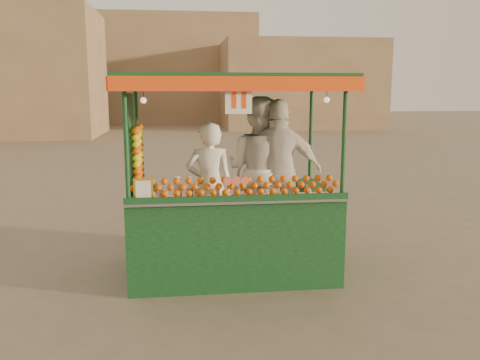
{
  "coord_description": "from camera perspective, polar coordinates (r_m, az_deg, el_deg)",
  "views": [
    {
      "loc": [
        -0.19,
        -5.9,
        2.22
      ],
      "look_at": [
        0.53,
        -0.02,
        1.16
      ],
      "focal_mm": 37.76,
      "sensor_mm": 36.0,
      "label": 1
    }
  ],
  "objects": [
    {
      "name": "vendor_middle",
      "position": [
        6.49,
        2.16,
        1.2
      ],
      "size": [
        1.14,
        1.09,
        1.86
      ],
      "rotation": [
        0.0,
        0.0,
        2.56
      ],
      "color": "silver",
      "rests_on": "ground"
    },
    {
      "name": "building_center",
      "position": [
        35.97,
        -10.11,
        12.04
      ],
      "size": [
        14.0,
        7.0,
        7.0
      ],
      "primitive_type": "cube",
      "color": "#9B7758",
      "rests_on": "ground"
    },
    {
      "name": "vendor_right",
      "position": [
        6.38,
        4.45,
        0.89
      ],
      "size": [
        1.13,
        0.59,
        1.83
      ],
      "rotation": [
        0.0,
        0.0,
        3.0
      ],
      "color": "white",
      "rests_on": "ground"
    },
    {
      "name": "ground",
      "position": [
        6.31,
        -4.9,
        -10.46
      ],
      "size": [
        90.0,
        90.0,
        0.0
      ],
      "primitive_type": "plane",
      "color": "#695C4B",
      "rests_on": "ground"
    },
    {
      "name": "vendor_left",
      "position": [
        6.16,
        -3.45,
        -0.72
      ],
      "size": [
        0.6,
        0.41,
        1.56
      ],
      "rotation": [
        0.0,
        0.0,
        3.07
      ],
      "color": "white",
      "rests_on": "ground"
    },
    {
      "name": "building_right",
      "position": [
        30.76,
        6.63,
        10.61
      ],
      "size": [
        9.0,
        6.0,
        5.0
      ],
      "primitive_type": "cube",
      "color": "#9B7758",
      "rests_on": "ground"
    },
    {
      "name": "juice_cart",
      "position": [
        6.04,
        -1.5,
        -3.61
      ],
      "size": [
        2.63,
        1.7,
        2.39
      ],
      "color": "#0D331A",
      "rests_on": "ground"
    }
  ]
}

